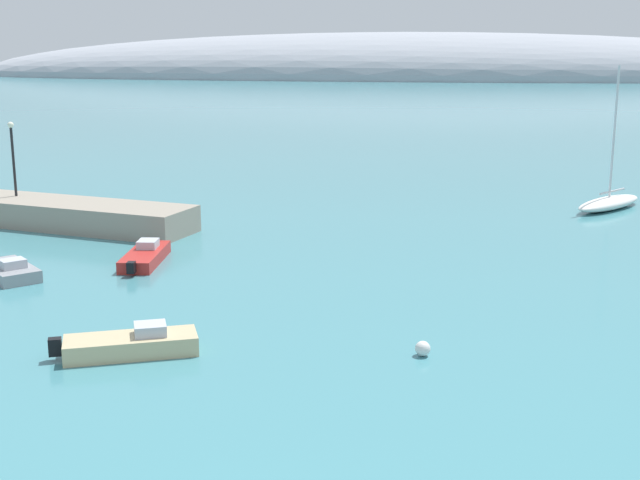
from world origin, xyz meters
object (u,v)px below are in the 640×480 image
(motorboat_sand_alongside_breakwater, at_px, (131,344))
(harbor_lamp_post, at_px, (13,151))
(motorboat_grey_outer, at_px, (9,270))
(mooring_buoy_white, at_px, (423,349))
(sailboat_white_mid_mooring, at_px, (609,202))
(motorboat_red_foreground, at_px, (145,256))

(motorboat_sand_alongside_breakwater, relative_size, harbor_lamp_post, 1.12)
(motorboat_sand_alongside_breakwater, height_order, motorboat_grey_outer, motorboat_sand_alongside_breakwater)
(motorboat_grey_outer, distance_m, mooring_buoy_white, 20.65)
(mooring_buoy_white, bearing_deg, motorboat_grey_outer, 159.40)
(sailboat_white_mid_mooring, bearing_deg, mooring_buoy_white, 17.45)
(motorboat_grey_outer, relative_size, harbor_lamp_post, 0.88)
(sailboat_white_mid_mooring, height_order, harbor_lamp_post, sailboat_white_mid_mooring)
(motorboat_grey_outer, height_order, harbor_lamp_post, harbor_lamp_post)
(sailboat_white_mid_mooring, distance_m, harbor_lamp_post, 37.60)
(sailboat_white_mid_mooring, bearing_deg, harbor_lamp_post, -37.32)
(motorboat_sand_alongside_breakwater, bearing_deg, sailboat_white_mid_mooring, 32.62)
(sailboat_white_mid_mooring, distance_m, motorboat_red_foreground, 30.75)
(motorboat_red_foreground, bearing_deg, harbor_lamp_post, 46.29)
(motorboat_sand_alongside_breakwater, bearing_deg, harbor_lamp_post, 103.43)
(motorboat_red_foreground, xyz_separation_m, motorboat_grey_outer, (-5.24, -3.59, -0.01))
(motorboat_sand_alongside_breakwater, relative_size, mooring_buoy_white, 9.31)
(motorboat_grey_outer, relative_size, mooring_buoy_white, 7.34)
(sailboat_white_mid_mooring, relative_size, motorboat_grey_outer, 2.33)
(motorboat_grey_outer, bearing_deg, sailboat_white_mid_mooring, 79.29)
(sailboat_white_mid_mooring, height_order, motorboat_sand_alongside_breakwater, sailboat_white_mid_mooring)
(motorboat_red_foreground, xyz_separation_m, harbor_lamp_post, (-11.26, 8.55, 3.93))
(motorboat_sand_alongside_breakwater, bearing_deg, mooring_buoy_white, -14.57)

